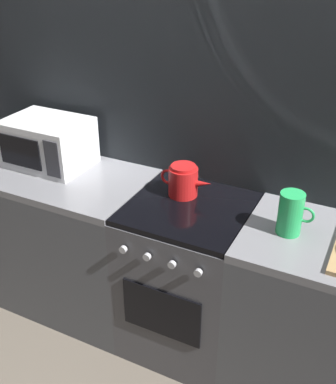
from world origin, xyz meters
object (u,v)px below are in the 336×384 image
object	(u,v)px
microwave	(48,143)
stove_unit	(187,277)
kettle	(183,181)
pitcher	(291,213)

from	to	relation	value
microwave	stove_unit	bearing A→B (deg)	-4.79
microwave	kettle	xyz separation A→B (m)	(0.84, 0.01, -0.05)
stove_unit	kettle	xyz separation A→B (m)	(-0.07, 0.09, 0.53)
stove_unit	microwave	xyz separation A→B (m)	(-0.92, 0.08, 0.59)
kettle	pitcher	distance (m)	0.58
microwave	pitcher	bearing A→B (deg)	-3.55
microwave	kettle	bearing A→B (deg)	1.02
pitcher	stove_unit	bearing A→B (deg)	178.76
pitcher	kettle	bearing A→B (deg)	169.79
stove_unit	kettle	distance (m)	0.54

